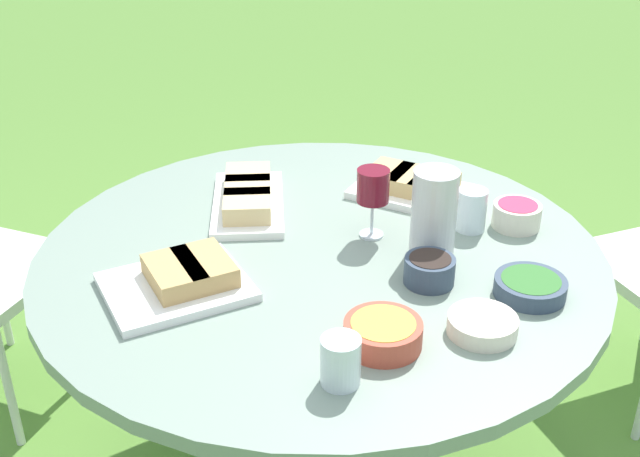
{
  "coord_description": "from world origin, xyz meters",
  "views": [
    {
      "loc": [
        -1.67,
        0.13,
        1.72
      ],
      "look_at": [
        0.0,
        0.0,
        0.81
      ],
      "focal_mm": 45.0,
      "sensor_mm": 36.0,
      "label": 1
    }
  ],
  "objects_px": {
    "dining_table": "(320,290)",
    "water_pitcher": "(434,213)",
    "handbag": "(410,241)",
    "wine_glass": "(373,188)"
  },
  "relations": [
    {
      "from": "water_pitcher",
      "to": "wine_glass",
      "type": "xyz_separation_m",
      "value": [
        0.1,
        0.13,
        0.02
      ]
    },
    {
      "from": "dining_table",
      "to": "handbag",
      "type": "bearing_deg",
      "value": -21.85
    },
    {
      "from": "wine_glass",
      "to": "handbag",
      "type": "bearing_deg",
      "value": -16.7
    },
    {
      "from": "wine_glass",
      "to": "water_pitcher",
      "type": "bearing_deg",
      "value": -127.18
    },
    {
      "from": "water_pitcher",
      "to": "handbag",
      "type": "bearing_deg",
      "value": -9.25
    },
    {
      "from": "water_pitcher",
      "to": "dining_table",
      "type": "bearing_deg",
      "value": 82.4
    },
    {
      "from": "dining_table",
      "to": "wine_glass",
      "type": "xyz_separation_m",
      "value": [
        0.06,
        -0.13,
        0.25
      ]
    },
    {
      "from": "dining_table",
      "to": "water_pitcher",
      "type": "distance_m",
      "value": 0.35
    },
    {
      "from": "dining_table",
      "to": "wine_glass",
      "type": "bearing_deg",
      "value": -64.46
    },
    {
      "from": "water_pitcher",
      "to": "handbag",
      "type": "relative_size",
      "value": 0.59
    }
  ]
}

